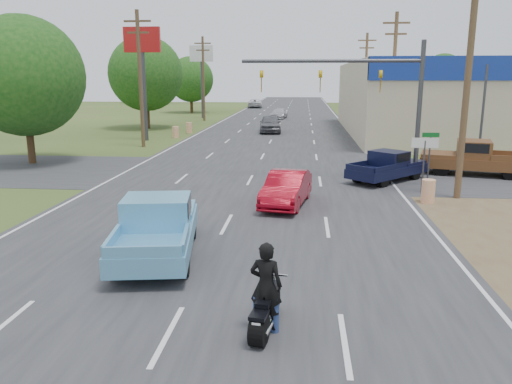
# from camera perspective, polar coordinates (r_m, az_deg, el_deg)

# --- Properties ---
(ground) EXTENTS (200.00, 200.00, 0.00)m
(ground) POSITION_cam_1_polar(r_m,az_deg,el_deg) (10.81, -10.07, -15.88)
(ground) COLOR #32431A
(ground) RESTS_ON ground
(main_road) EXTENTS (15.00, 180.00, 0.02)m
(main_road) POSITION_cam_1_polar(r_m,az_deg,el_deg) (49.45, 2.27, 6.92)
(main_road) COLOR #2D2D30
(main_road) RESTS_ON ground
(cross_road) EXTENTS (120.00, 10.00, 0.02)m
(cross_road) POSITION_cam_1_polar(r_m,az_deg,el_deg) (27.73, -0.26, 2.18)
(cross_road) COLOR #2D2D30
(cross_road) RESTS_ON ground
(utility_pole_1) EXTENTS (2.00, 0.28, 10.00)m
(utility_pole_1) POSITION_cam_1_polar(r_m,az_deg,el_deg) (23.13, 23.08, 12.27)
(utility_pole_1) COLOR #4C3823
(utility_pole_1) RESTS_ON ground
(utility_pole_2) EXTENTS (2.00, 0.28, 10.00)m
(utility_pole_2) POSITION_cam_1_polar(r_m,az_deg,el_deg) (40.68, 15.42, 12.67)
(utility_pole_2) COLOR #4C3823
(utility_pole_2) RESTS_ON ground
(utility_pole_3) EXTENTS (2.00, 0.28, 10.00)m
(utility_pole_3) POSITION_cam_1_polar(r_m,az_deg,el_deg) (58.50, 12.40, 12.77)
(utility_pole_3) COLOR #4C3823
(utility_pole_3) RESTS_ON ground
(utility_pole_5) EXTENTS (2.00, 0.28, 10.00)m
(utility_pole_5) POSITION_cam_1_polar(r_m,az_deg,el_deg) (39.06, -13.11, 12.80)
(utility_pole_5) COLOR #4C3823
(utility_pole_5) RESTS_ON ground
(utility_pole_6) EXTENTS (2.00, 0.28, 10.00)m
(utility_pole_6) POSITION_cam_1_polar(r_m,az_deg,el_deg) (62.31, -6.04, 12.98)
(utility_pole_6) COLOR #4C3823
(utility_pole_6) RESTS_ON ground
(tree_0) EXTENTS (7.14, 7.14, 8.84)m
(tree_0) POSITION_cam_1_polar(r_m,az_deg,el_deg) (33.55, -25.00, 11.90)
(tree_0) COLOR #422D19
(tree_0) RESTS_ON ground
(tree_1) EXTENTS (7.56, 7.56, 9.36)m
(tree_1) POSITION_cam_1_polar(r_m,az_deg,el_deg) (53.61, -12.50, 13.05)
(tree_1) COLOR #422D19
(tree_1) RESTS_ON ground
(tree_2) EXTENTS (6.72, 6.72, 8.32)m
(tree_2) POSITION_cam_1_polar(r_m,az_deg,el_deg) (76.98, -7.45, 12.65)
(tree_2) COLOR #422D19
(tree_2) RESTS_ON ground
(tree_5) EXTENTS (7.98, 7.98, 9.88)m
(tree_5) POSITION_cam_1_polar(r_m,az_deg,el_deg) (107.63, 20.61, 12.50)
(tree_5) COLOR #422D19
(tree_5) RESTS_ON ground
(tree_6) EXTENTS (8.82, 8.82, 10.92)m
(tree_6) POSITION_cam_1_polar(r_m,az_deg,el_deg) (109.13, -12.37, 13.33)
(tree_6) COLOR #422D19
(tree_6) RESTS_ON ground
(barrel_0) EXTENTS (0.56, 0.56, 1.00)m
(barrel_0) POSITION_cam_1_polar(r_m,az_deg,el_deg) (22.26, 19.08, 0.08)
(barrel_0) COLOR orange
(barrel_0) RESTS_ON ground
(barrel_1) EXTENTS (0.56, 0.56, 1.00)m
(barrel_1) POSITION_cam_1_polar(r_m,az_deg,el_deg) (30.51, 16.16, 3.60)
(barrel_1) COLOR orange
(barrel_1) RESTS_ON ground
(barrel_2) EXTENTS (0.56, 0.56, 1.00)m
(barrel_2) POSITION_cam_1_polar(r_m,az_deg,el_deg) (44.78, -9.16, 6.76)
(barrel_2) COLOR orange
(barrel_2) RESTS_ON ground
(barrel_3) EXTENTS (0.56, 0.56, 1.00)m
(barrel_3) POSITION_cam_1_polar(r_m,az_deg,el_deg) (48.57, -7.64, 7.28)
(barrel_3) COLOR orange
(barrel_3) RESTS_ON ground
(pole_sign_left_near) EXTENTS (3.00, 0.35, 9.20)m
(pole_sign_left_near) POSITION_cam_1_polar(r_m,az_deg,el_deg) (43.22, -12.83, 15.26)
(pole_sign_left_near) COLOR #3F3F44
(pole_sign_left_near) RESTS_ON ground
(pole_sign_left_far) EXTENTS (3.00, 0.35, 9.20)m
(pole_sign_left_far) POSITION_cam_1_polar(r_m,az_deg,el_deg) (66.46, -6.25, 14.57)
(pole_sign_left_far) COLOR #3F3F44
(pole_sign_left_far) RESTS_ON ground
(lane_sign) EXTENTS (1.20, 0.08, 2.52)m
(lane_sign) POSITION_cam_1_polar(r_m,az_deg,el_deg) (23.98, 18.69, 4.39)
(lane_sign) COLOR #3F3F44
(lane_sign) RESTS_ON ground
(street_name_sign) EXTENTS (0.80, 0.08, 2.61)m
(street_name_sign) POSITION_cam_1_polar(r_m,az_deg,el_deg) (25.60, 19.21, 4.20)
(street_name_sign) COLOR #3F3F44
(street_name_sign) RESTS_ON ground
(signal_mast) EXTENTS (9.12, 0.40, 7.00)m
(signal_mast) POSITION_cam_1_polar(r_m,az_deg,el_deg) (26.30, 12.52, 11.81)
(signal_mast) COLOR #3F3F44
(signal_mast) RESTS_ON ground
(red_convertible) EXTENTS (2.16, 4.43, 1.40)m
(red_convertible) POSITION_cam_1_polar(r_m,az_deg,el_deg) (20.63, 3.51, 0.37)
(red_convertible) COLOR maroon
(red_convertible) RESTS_ON ground
(motorcycle) EXTENTS (0.73, 2.03, 1.03)m
(motorcycle) POSITION_cam_1_polar(r_m,az_deg,el_deg) (10.57, 1.08, -13.58)
(motorcycle) COLOR black
(motorcycle) RESTS_ON ground
(rider) EXTENTS (0.74, 0.55, 1.86)m
(rider) POSITION_cam_1_polar(r_m,az_deg,el_deg) (10.41, 1.15, -11.15)
(rider) COLOR black
(rider) RESTS_ON ground
(blue_pickup) EXTENTS (2.88, 5.63, 1.78)m
(blue_pickup) POSITION_cam_1_polar(r_m,az_deg,el_deg) (15.09, -11.18, -3.79)
(blue_pickup) COLOR black
(blue_pickup) RESTS_ON ground
(navy_pickup) EXTENTS (4.52, 4.64, 1.55)m
(navy_pickup) POSITION_cam_1_polar(r_m,az_deg,el_deg) (26.40, 14.91, 2.91)
(navy_pickup) COLOR black
(navy_pickup) RESTS_ON ground
(brown_pickup) EXTENTS (6.03, 3.57, 1.88)m
(brown_pickup) POSITION_cam_1_polar(r_m,az_deg,el_deg) (29.58, 23.51, 3.63)
(brown_pickup) COLOR black
(brown_pickup) RESTS_ON ground
(distant_car_grey) EXTENTS (2.38, 5.09, 1.69)m
(distant_car_grey) POSITION_cam_1_polar(r_m,az_deg,el_deg) (48.61, 1.63, 7.80)
(distant_car_grey) COLOR #57565B
(distant_car_grey) RESTS_ON ground
(distant_car_silver) EXTENTS (2.31, 4.65, 1.30)m
(distant_car_silver) POSITION_cam_1_polar(r_m,az_deg,el_deg) (65.49, 2.63, 8.94)
(distant_car_silver) COLOR #B8B8BD
(distant_car_silver) RESTS_ON ground
(distant_car_white) EXTENTS (3.04, 5.65, 1.51)m
(distant_car_white) POSITION_cam_1_polar(r_m,az_deg,el_deg) (89.73, -0.14, 10.10)
(distant_car_white) COLOR silver
(distant_car_white) RESTS_ON ground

